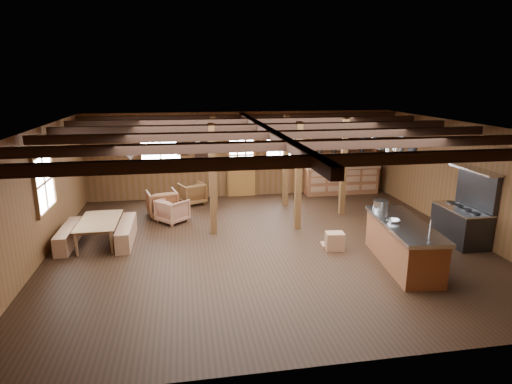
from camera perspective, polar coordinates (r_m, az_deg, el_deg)
room at (r=9.84m, az=1.58°, el=0.57°), size 10.04×9.04×2.84m
ceiling_joists at (r=9.77m, az=1.43°, el=8.12°), size 9.80×8.82×0.18m
timber_posts at (r=11.93m, az=2.09°, el=3.12°), size 3.95×2.35×2.80m
back_door at (r=14.23m, az=-1.93°, el=2.92°), size 1.02×0.08×2.15m
window_back_left at (r=14.00m, az=-12.61°, el=5.37°), size 1.32×0.06×1.32m
window_back_right at (r=14.34m, az=3.22°, el=5.92°), size 1.02×0.06×1.32m
window_left at (r=10.56m, az=-26.45°, el=1.10°), size 0.14×1.24×1.32m
notice_boards at (r=13.98m, az=-8.08°, el=5.72°), size 1.08×0.03×0.90m
back_counter at (r=14.89m, az=11.29°, el=2.07°), size 2.55×0.60×2.45m
pendant_lamps at (r=10.47m, az=-11.71°, el=5.90°), size 1.86×2.36×0.66m
pot_rack at (r=10.89m, az=17.09°, el=5.98°), size 0.42×3.00×0.45m
kitchen_island at (r=9.56m, az=19.02°, el=-6.51°), size 1.15×2.58×1.20m
step_stool at (r=10.08m, az=10.44°, el=-6.45°), size 0.50×0.38×0.41m
commercial_range at (r=11.37m, az=25.90°, el=-3.19°), size 0.77×1.46×1.80m
dining_table at (r=10.91m, az=-19.92°, el=-5.00°), size 0.91×1.64×0.58m
bench_wall at (r=11.09m, az=-23.71°, el=-5.40°), size 0.31×1.63×0.45m
bench_aisle at (r=10.83m, az=-16.88°, el=-5.16°), size 0.32×1.73×0.47m
armchair_a at (r=13.58m, az=-8.49°, el=-0.19°), size 0.94×0.95×0.67m
armchair_b at (r=12.54m, az=-12.40°, el=-1.46°), size 0.97×0.99×0.75m
armchair_c at (r=11.95m, az=-11.06°, el=-2.44°), size 1.01×1.00×0.66m
counter_pot at (r=10.19m, az=16.28°, el=-1.63°), size 0.33×0.33×0.20m
bowl at (r=9.33m, az=17.86°, el=-3.70°), size 0.30×0.30×0.06m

